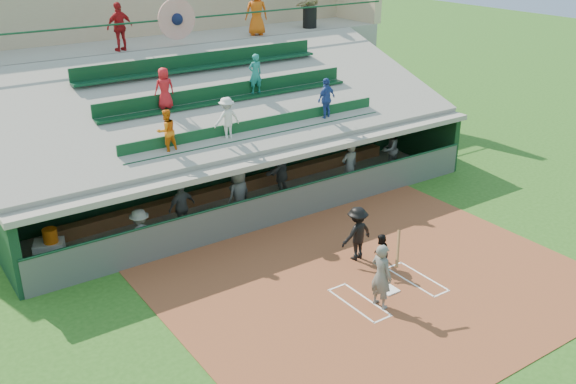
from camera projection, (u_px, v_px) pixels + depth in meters
ground at (389, 291)px, 16.85m from camera, size 100.00×100.00×0.00m
dirt_slab at (376, 282)px, 17.22m from camera, size 11.00×9.00×0.02m
home_plate at (389, 290)px, 16.84m from camera, size 0.43×0.43×0.03m
batters_box_chalk at (389, 290)px, 16.84m from camera, size 2.65×1.85×0.01m
dugout_floor at (254, 204)px, 21.96m from camera, size 16.00×3.50×0.04m
concourse_slab at (166, 97)px, 26.19m from camera, size 20.00×3.00×4.60m
grandstand at (200, 115)px, 23.93m from camera, size 20.40×10.40×7.80m
batter_at_plate at (382, 275)px, 15.85m from camera, size 0.86×0.75×1.95m
catcher at (380, 253)px, 17.53m from camera, size 0.67×0.61×1.12m
home_umpire at (357, 233)px, 18.13m from camera, size 1.07×0.66×1.60m
dugout_bench at (238, 187)px, 22.79m from camera, size 13.46×0.86×0.40m
white_table at (50, 253)px, 17.96m from camera, size 0.97×0.86×0.70m
water_cooler at (50, 236)px, 17.72m from camera, size 0.40×0.40×0.40m
dugout_player_a at (141, 235)px, 18.07m from camera, size 1.02×0.60×1.54m
dugout_player_b at (182, 207)px, 19.71m from camera, size 1.01×0.58×1.63m
dugout_player_c at (239, 194)px, 20.44m from camera, size 0.98×0.77×1.77m
dugout_player_d at (281, 170)px, 22.48m from camera, size 1.64×1.33×1.75m
dugout_player_e at (349, 167)px, 22.55m from camera, size 0.68×0.44×1.86m
dugout_player_f at (389, 149)px, 24.39m from camera, size 1.06×0.94×1.81m
trash_bin at (310, 17)px, 28.08m from camera, size 0.61×0.61×0.91m
concourse_staff_a at (120, 27)px, 22.96m from camera, size 1.07×0.59×1.72m
concourse_staff_b at (256, 12)px, 26.09m from camera, size 1.06×0.88×1.87m
concourse_staff_c at (310, 6)px, 28.19m from camera, size 1.77×1.15×1.82m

